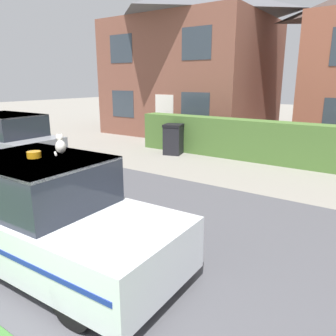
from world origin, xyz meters
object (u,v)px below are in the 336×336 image
Objects in this scene: police_car at (50,216)px; wheelie_bin at (173,139)px; neighbour_car_near at (2,141)px; house_left at (193,61)px; cat at (60,145)px.

police_car is 3.57× the size of wheelie_bin.
wheelie_bin is (-2.80, 7.43, -0.19)m from police_car.
house_left is (1.29, 10.03, 2.90)m from neighbour_car_near.
house_left is (-5.43, 12.77, 1.88)m from cat.
police_car reaches higher than wheelie_bin.
house_left is at bearing -33.70° from cat.
house_left is at bearing 97.52° from wheelie_bin.
cat is 0.04× the size of house_left.
house_left reaches higher than neighbour_car_near.
police_car reaches higher than neighbour_car_near.
police_car is at bearing -67.85° from house_left.
cat reaches higher than wheelie_bin.
cat is at bearing 155.98° from neighbour_car_near.
police_car is 14.10× the size of cat.
neighbour_car_near is at bearing -146.17° from wheelie_bin.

